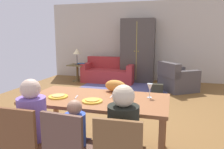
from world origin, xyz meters
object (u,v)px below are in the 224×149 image
couch (109,73)px  book_upper (81,63)px  cat (116,86)px  armoire (138,51)px  dining_chair_man (25,141)px  table_lamp (77,52)px  side_table (77,70)px  plate_near_man (58,97)px  person_child (77,145)px  person_woman (124,144)px  plate_near_child (92,101)px  armchair (177,80)px  wine_glass (150,88)px  person_man (35,132)px  book_lower (83,64)px  dining_chair_child (69,147)px

couch → book_upper: couch is taller
cat → armoire: armoire is taller
dining_chair_man → table_lamp: size_ratio=1.61×
dining_chair_man → couch: (-0.66, 5.25, -0.19)m
cat → table_lamp: table_lamp is taller
dining_chair_man → side_table: size_ratio=1.50×
plate_near_man → side_table: plate_near_man is taller
person_child → couch: person_child is taller
person_woman → table_lamp: size_ratio=2.05×
plate_near_child → couch: (-1.15, 4.62, -0.47)m
couch → armoire: armoire is taller
couch → armchair: same height
cat → armchair: size_ratio=0.27×
side_table → couch: bearing=13.7°
person_woman → armoire: armoire is taller
plate_near_child → person_woman: person_woman is taller
plate_near_man → wine_glass: size_ratio=1.34×
wine_glass → armoire: (-0.89, 4.56, 0.16)m
plate_near_child → wine_glass: 0.75m
person_man → person_child: size_ratio=1.20×
person_man → wine_glass: bearing=35.5°
person_woman → wine_glass: bearing=79.3°
dining_chair_man → armoire: bearing=87.3°
armchair → armoire: (-1.29, 0.99, 0.73)m
armchair → couch: bearing=162.6°
plate_near_man → plate_near_child: bearing=-6.9°
person_child → armoire: 5.42m
book_upper → cat: bearing=-60.0°
person_child → armoire: (-0.24, 5.38, 0.62)m
dining_chair_man → book_upper: bearing=107.4°
person_man → couch: size_ratio=0.64×
person_woman → armoire: size_ratio=0.53×
armoire → book_lower: 1.91m
plate_near_child → armoire: bearing=92.8°
armoire → table_lamp: armoire is taller
couch → book_lower: couch is taller
table_lamp → book_lower: bearing=3.8°
couch → side_table: (-1.06, -0.26, 0.07)m
dining_chair_child → cat: size_ratio=2.72×
table_lamp → person_child: bearing=-65.3°
dining_chair_child → side_table: 5.46m
couch → person_child: bearing=-77.2°
book_lower → armoire: bearing=16.9°
armchair → book_upper: size_ratio=5.43×
plate_near_child → person_child: size_ratio=0.27×
wine_glass → person_child: (-0.65, -0.82, -0.46)m
plate_near_child → armoire: 4.93m
person_man → couch: 5.12m
dining_chair_child → table_lamp: table_lamp is taller
person_man → cat: person_man is taller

